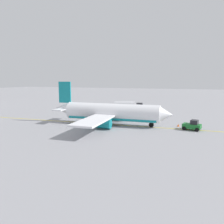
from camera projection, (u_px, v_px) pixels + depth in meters
name	position (u px, v px, depth m)	size (l,w,h in m)	color
ground_plane	(112.00, 125.00, 52.36)	(400.00, 400.00, 0.00)	#939399
airplane	(110.00, 113.00, 52.08)	(28.93, 30.42, 9.98)	white
fuel_tanker	(128.00, 105.00, 75.36)	(10.53, 4.53, 3.15)	#2D2D33
pushback_tug	(192.00, 125.00, 46.65)	(3.95, 2.98, 2.20)	#196B28
refueling_worker	(135.00, 111.00, 68.26)	(0.54, 0.39, 1.71)	navy
safety_cone_nose	(178.00, 125.00, 50.33)	(0.52, 0.52, 0.57)	#F2590F
taxi_line_marking	(112.00, 125.00, 52.36)	(69.61, 0.30, 0.01)	yellow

